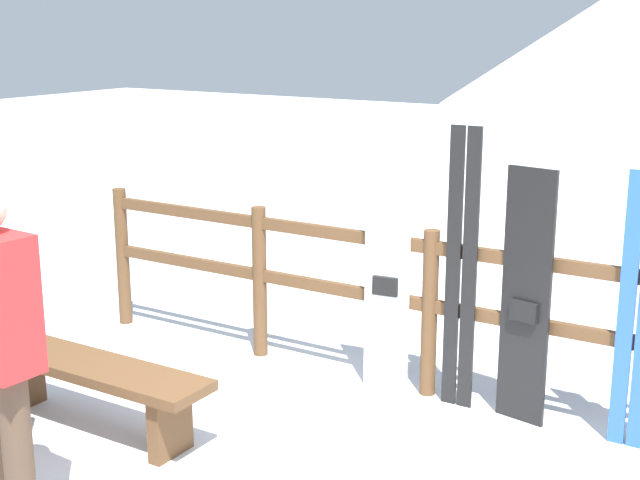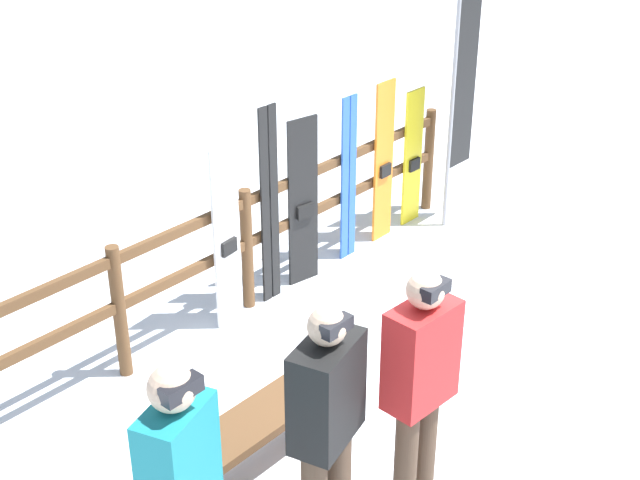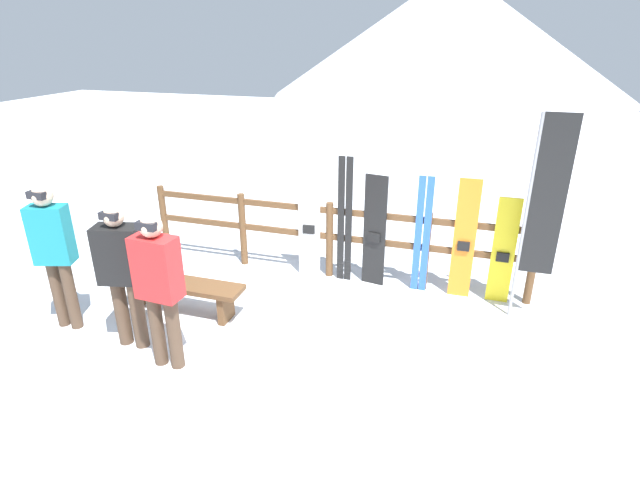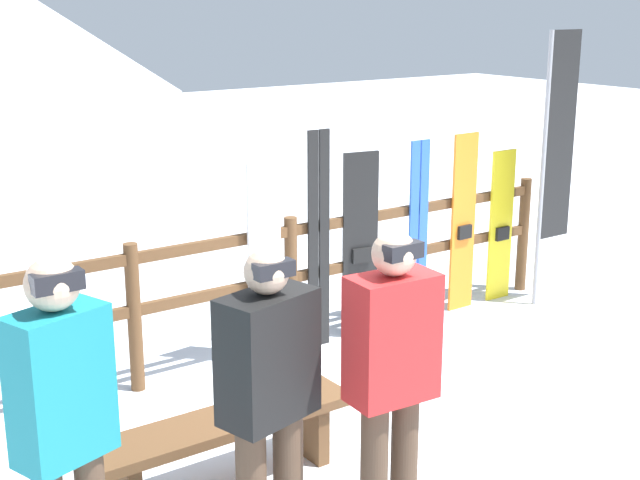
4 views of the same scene
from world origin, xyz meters
name	(u,v)px [view 4 (image 4 of 4)]	position (x,y,z in m)	size (l,w,h in m)	color
ground_plane	(450,439)	(0.00, 0.00, 0.00)	(40.00, 40.00, 0.00)	white
fence	(291,271)	(0.00, 1.82, 0.64)	(5.32, 0.10, 1.08)	brown
bench	(223,434)	(-1.44, 0.33, 0.32)	(1.58, 0.36, 0.42)	brown
person_black	(269,390)	(-1.59, -0.41, 0.92)	(0.51, 0.36, 1.60)	#4C3828
person_teal	(63,419)	(-2.53, -0.32, 1.00)	(0.45, 0.33, 1.70)	#4C3828
person_red	(392,369)	(-1.01, -0.62, 0.95)	(0.45, 0.26, 1.64)	#4C3828
snowboard_white	(265,264)	(-0.27, 1.77, 0.77)	(0.30, 0.08, 1.55)	white
ski_pair_black	(319,241)	(0.22, 1.77, 0.87)	(0.19, 0.02, 1.74)	black
snowboard_black_stripe	(360,246)	(0.63, 1.77, 0.76)	(0.31, 0.10, 1.53)	black
ski_pair_blue	(418,232)	(1.25, 1.77, 0.78)	(0.19, 0.02, 1.56)	blue
snowboard_orange	(463,223)	(1.77, 1.77, 0.78)	(0.27, 0.06, 1.58)	orange
snowboard_yellow	(501,226)	(2.24, 1.77, 0.69)	(0.27, 0.06, 1.38)	yellow
rental_flag	(554,148)	(2.52, 1.45, 1.42)	(0.40, 0.04, 2.43)	#99999E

